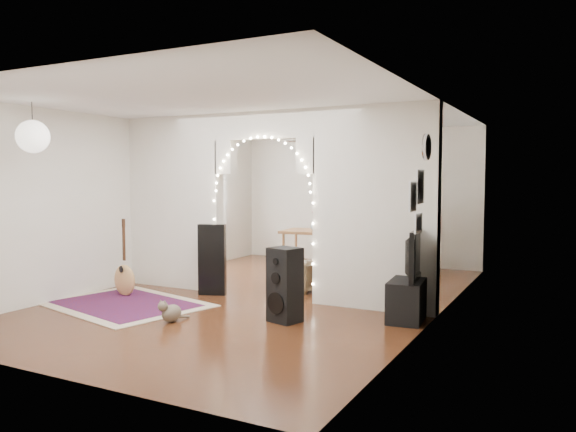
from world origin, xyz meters
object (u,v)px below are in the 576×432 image
at_px(media_console, 409,298).
at_px(floor_speaker, 285,285).
at_px(dining_chair_left, 305,276).
at_px(dining_chair_right, 345,261).
at_px(acoustic_guitar, 124,268).
at_px(bookcase, 389,234).
at_px(dining_table, 315,234).

bearing_deg(media_console, floor_speaker, -150.84).
xyz_separation_m(dining_chair_left, dining_chair_right, (0.03, 1.59, 0.03)).
bearing_deg(acoustic_guitar, dining_chair_right, 76.35).
xyz_separation_m(acoustic_guitar, bookcase, (2.84, 3.83, 0.28)).
distance_m(media_console, dining_chair_left, 2.07).
xyz_separation_m(acoustic_guitar, dining_chair_right, (2.23, 3.15, -0.16)).
relative_size(dining_table, dining_chair_right, 2.21).
height_order(floor_speaker, dining_chair_left, floor_speaker).
bearing_deg(acoustic_guitar, dining_chair_left, 56.88).
bearing_deg(floor_speaker, dining_chair_right, 115.68).
height_order(floor_speaker, bookcase, bookcase).
xyz_separation_m(bookcase, dining_table, (-1.30, -0.45, -0.02)).
height_order(bookcase, dining_chair_left, bookcase).
relative_size(media_console, dining_chair_right, 1.75).
bearing_deg(media_console, bookcase, 105.76).
relative_size(media_console, dining_chair_left, 2.00).
height_order(floor_speaker, media_console, floor_speaker).
distance_m(acoustic_guitar, dining_chair_right, 3.86).
distance_m(media_console, dining_chair_right, 3.08).
height_order(bookcase, dining_chair_right, bookcase).
bearing_deg(dining_chair_right, floor_speaker, -97.00).
bearing_deg(acoustic_guitar, dining_table, 87.14).
distance_m(media_console, dining_table, 3.73).
distance_m(floor_speaker, dining_table, 3.82).
xyz_separation_m(bookcase, dining_chair_left, (-0.64, -2.27, -0.48)).
height_order(bookcase, dining_table, bookcase).
relative_size(media_console, dining_table, 0.79).
xyz_separation_m(media_console, dining_chair_right, (-1.84, 2.47, 0.01)).
bearing_deg(bookcase, dining_chair_left, -109.18).
bearing_deg(dining_chair_right, dining_chair_left, -107.37).
xyz_separation_m(dining_table, dining_chair_left, (0.66, -1.83, -0.45)).
distance_m(acoustic_guitar, dining_table, 3.73).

